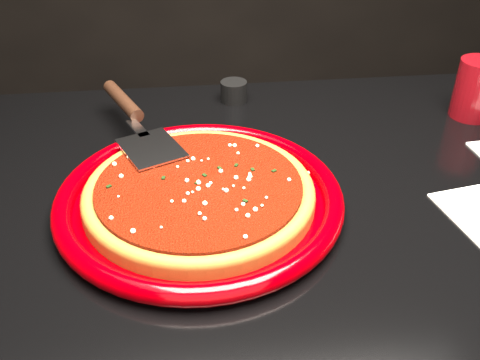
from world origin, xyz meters
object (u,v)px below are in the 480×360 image
at_px(pizza_server, 137,119).
at_px(ramekin, 234,91).
at_px(cup, 476,89).
at_px(plate, 200,198).
at_px(table, 293,359).

distance_m(pizza_server, ramekin, 0.24).
bearing_deg(ramekin, cup, -14.81).
xyz_separation_m(plate, ramekin, (0.08, 0.34, 0.00)).
bearing_deg(plate, ramekin, 76.16).
distance_m(table, pizza_server, 0.52).
distance_m(table, cup, 0.59).
relative_size(plate, ramekin, 7.87).
relative_size(table, pizza_server, 3.55).
height_order(plate, cup, cup).
bearing_deg(plate, table, 5.15).
relative_size(table, cup, 11.36).
height_order(plate, pizza_server, pizza_server).
bearing_deg(pizza_server, plate, -86.99).
height_order(table, plate, plate).
xyz_separation_m(pizza_server, cup, (0.60, 0.04, 0.00)).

